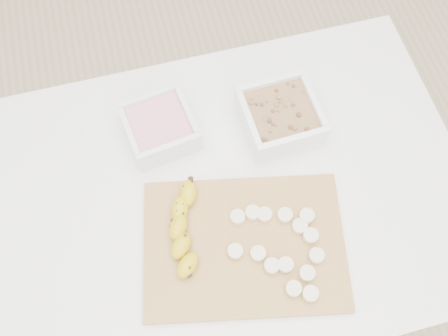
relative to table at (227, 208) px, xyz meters
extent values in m
plane|color=#C6AD89|center=(0.00, 0.00, -0.65)|extent=(3.50, 3.50, 0.00)
cube|color=white|center=(0.00, 0.00, 0.08)|extent=(1.00, 0.70, 0.04)
cylinder|color=white|center=(0.44, -0.29, -0.30)|extent=(0.05, 0.05, 0.71)
cylinder|color=white|center=(-0.44, 0.29, -0.30)|extent=(0.05, 0.05, 0.71)
cylinder|color=white|center=(0.44, 0.29, -0.30)|extent=(0.05, 0.05, 0.71)
cube|color=white|center=(-0.10, 0.17, 0.13)|extent=(0.16, 0.16, 0.06)
cube|color=pink|center=(-0.10, 0.17, 0.13)|extent=(0.13, 0.13, 0.04)
cube|color=white|center=(0.15, 0.13, 0.13)|extent=(0.16, 0.16, 0.07)
cube|color=olive|center=(0.15, 0.13, 0.14)|extent=(0.14, 0.14, 0.04)
cube|color=tan|center=(0.00, -0.12, 0.10)|extent=(0.44, 0.35, 0.01)
cylinder|color=#F7EABC|center=(0.00, -0.06, 0.12)|extent=(0.03, 0.03, 0.01)
cylinder|color=#F7EABC|center=(0.03, -0.06, 0.12)|extent=(0.03, 0.03, 0.01)
cylinder|color=#F7EABC|center=(0.06, -0.07, 0.12)|extent=(0.03, 0.03, 0.01)
cylinder|color=#F7EABC|center=(0.09, -0.08, 0.12)|extent=(0.03, 0.03, 0.01)
cylinder|color=#F7EABC|center=(0.12, -0.11, 0.12)|extent=(0.03, 0.03, 0.01)
cylinder|color=#F7EABC|center=(0.13, -0.14, 0.12)|extent=(0.03, 0.03, 0.01)
cylinder|color=#F7EABC|center=(0.13, -0.18, 0.12)|extent=(0.03, 0.03, 0.01)
cylinder|color=#F7EABC|center=(-0.02, -0.13, 0.12)|extent=(0.03, 0.03, 0.01)
cylinder|color=#F7EABC|center=(0.02, -0.14, 0.12)|extent=(0.03, 0.03, 0.01)
cylinder|color=#F7EABC|center=(0.04, -0.17, 0.12)|extent=(0.03, 0.03, 0.01)
cylinder|color=#F7EABC|center=(0.07, -0.18, 0.12)|extent=(0.03, 0.03, 0.01)
cylinder|color=#F7EABC|center=(0.10, -0.20, 0.12)|extent=(0.03, 0.03, 0.01)
cylinder|color=#F7EABC|center=(0.09, -0.24, 0.12)|extent=(0.03, 0.03, 0.01)
cylinder|color=#F7EABC|center=(0.07, -0.22, 0.12)|extent=(0.03, 0.03, 0.01)
cylinder|color=#F7EABC|center=(0.13, -0.10, 0.12)|extent=(0.03, 0.03, 0.01)
camera|label=1|loc=(-0.10, -0.36, 1.05)|focal=40.00mm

